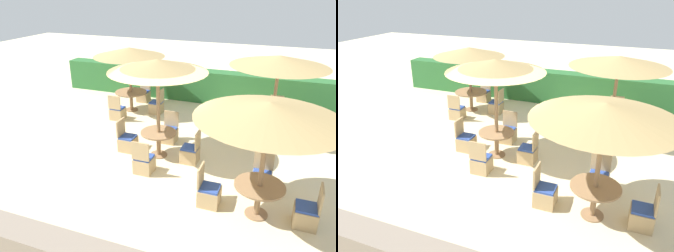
# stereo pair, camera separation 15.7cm
# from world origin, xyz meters

# --- Properties ---
(ground_plane) EXTENTS (40.00, 40.00, 0.00)m
(ground_plane) POSITION_xyz_m (0.00, 0.00, 0.00)
(ground_plane) COLOR beige
(hedge_row) EXTENTS (13.00, 0.70, 1.28)m
(hedge_row) POSITION_xyz_m (0.00, 5.51, 0.64)
(hedge_row) COLOR #2D6B33
(hedge_row) RESTS_ON ground_plane
(parasol_center) EXTENTS (2.60, 2.60, 2.74)m
(parasol_center) POSITION_xyz_m (-0.25, 0.51, 2.56)
(parasol_center) COLOR #93704C
(parasol_center) RESTS_ON ground_plane
(round_table_center) EXTENTS (0.99, 0.99, 0.72)m
(round_table_center) POSITION_xyz_m (-0.25, 0.51, 0.56)
(round_table_center) COLOR #93704C
(round_table_center) RESTS_ON ground_plane
(patio_chair_center_north) EXTENTS (0.46, 0.46, 0.93)m
(patio_chair_center_north) POSITION_xyz_m (-0.27, 1.44, 0.26)
(patio_chair_center_north) COLOR tan
(patio_chair_center_north) RESTS_ON ground_plane
(patio_chair_center_east) EXTENTS (0.46, 0.46, 0.93)m
(patio_chair_center_east) POSITION_xyz_m (0.70, 0.46, 0.26)
(patio_chair_center_east) COLOR tan
(patio_chair_center_east) RESTS_ON ground_plane
(patio_chair_center_west) EXTENTS (0.46, 0.46, 0.93)m
(patio_chair_center_west) POSITION_xyz_m (-1.21, 0.48, 0.26)
(patio_chair_center_west) COLOR tan
(patio_chair_center_west) RESTS_ON ground_plane
(patio_chair_center_south) EXTENTS (0.46, 0.46, 0.93)m
(patio_chair_center_south) POSITION_xyz_m (-0.26, -0.47, 0.26)
(patio_chair_center_south) COLOR tan
(patio_chair_center_south) RESTS_ON ground_plane
(parasol_back_right) EXTENTS (2.92, 2.92, 2.55)m
(parasol_back_right) POSITION_xyz_m (2.60, 3.07, 2.38)
(parasol_back_right) COLOR #93704C
(parasol_back_right) RESTS_ON ground_plane
(round_table_back_right) EXTENTS (1.17, 1.17, 0.72)m
(round_table_back_right) POSITION_xyz_m (2.60, 3.07, 0.59)
(round_table_back_right) COLOR #93704C
(round_table_back_right) RESTS_ON ground_plane
(patio_chair_back_right_north) EXTENTS (0.46, 0.46, 0.93)m
(patio_chair_back_right_north) POSITION_xyz_m (2.65, 4.14, 0.26)
(patio_chair_back_right_north) COLOR tan
(patio_chair_back_right_north) RESTS_ON ground_plane
(patio_chair_back_right_south) EXTENTS (0.46, 0.46, 0.93)m
(patio_chair_back_right_south) POSITION_xyz_m (2.60, 2.06, 0.26)
(patio_chair_back_right_south) COLOR tan
(patio_chair_back_right_south) RESTS_ON ground_plane
(parasol_front_right) EXTENTS (2.83, 2.83, 2.51)m
(parasol_front_right) POSITION_xyz_m (2.66, -1.19, 2.34)
(parasol_front_right) COLOR #93704C
(parasol_front_right) RESTS_ON ground_plane
(round_table_front_right) EXTENTS (1.03, 1.03, 0.73)m
(round_table_front_right) POSITION_xyz_m (2.66, -1.19, 0.57)
(round_table_front_right) COLOR #93704C
(round_table_front_right) RESTS_ON ground_plane
(patio_chair_front_right_east) EXTENTS (0.46, 0.46, 0.93)m
(patio_chair_front_right_east) POSITION_xyz_m (3.62, -1.18, 0.26)
(patio_chair_front_right_east) COLOR tan
(patio_chair_front_right_east) RESTS_ON ground_plane
(patio_chair_front_right_west) EXTENTS (0.46, 0.46, 0.93)m
(patio_chair_front_right_west) POSITION_xyz_m (1.62, -1.19, 0.26)
(patio_chair_front_right_west) COLOR tan
(patio_chair_front_right_west) RESTS_ON ground_plane
(patio_chair_front_right_north) EXTENTS (0.46, 0.46, 0.93)m
(patio_chair_front_right_north) POSITION_xyz_m (2.64, -0.22, 0.26)
(patio_chair_front_right_north) COLOR tan
(patio_chair_front_right_north) RESTS_ON ground_plane
(parasol_back_left) EXTENTS (2.59, 2.59, 2.39)m
(parasol_back_left) POSITION_xyz_m (-2.58, 3.49, 2.22)
(parasol_back_left) COLOR #93704C
(parasol_back_left) RESTS_ON ground_plane
(round_table_back_left) EXTENTS (1.19, 1.19, 0.74)m
(round_table_back_left) POSITION_xyz_m (-2.58, 3.49, 0.60)
(round_table_back_left) COLOR #93704C
(round_table_back_left) RESTS_ON ground_plane
(patio_chair_back_left_south) EXTENTS (0.46, 0.46, 0.93)m
(patio_chair_back_left_south) POSITION_xyz_m (-2.63, 2.48, 0.26)
(patio_chair_back_left_south) COLOR tan
(patio_chair_back_left_south) RESTS_ON ground_plane
(patio_chair_back_left_east) EXTENTS (0.46, 0.46, 0.93)m
(patio_chair_back_left_east) POSITION_xyz_m (-1.55, 3.54, 0.26)
(patio_chair_back_left_east) COLOR tan
(patio_chair_back_left_east) RESTS_ON ground_plane
(patio_chair_back_left_north) EXTENTS (0.46, 0.46, 0.93)m
(patio_chair_back_left_north) POSITION_xyz_m (-2.57, 4.60, 0.26)
(patio_chair_back_left_north) COLOR tan
(patio_chair_back_left_north) RESTS_ON ground_plane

